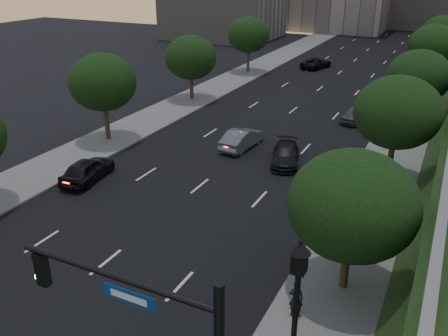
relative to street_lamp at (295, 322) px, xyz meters
The scene contains 21 objects.
ground 10.51m from the street_lamp, 167.41° to the right, with size 160.00×160.00×0.00m, color black.
road_surface 29.62m from the street_lamp, 109.68° to the left, with size 16.00×140.00×0.02m, color black.
sidewalk_right 27.90m from the street_lamp, 89.35° to the left, with size 4.50×140.00×0.15m, color slate.
sidewalk_left 34.43m from the street_lamp, 126.00° to the left, with size 4.50×140.00×0.15m, color slate.
tree_right_a 5.96m from the street_lamp, 86.37° to the left, with size 5.20×5.20×6.24m.
tree_right_b 17.88m from the street_lamp, 88.82° to the left, with size 5.20×5.20×6.74m.
tree_right_c 30.81m from the street_lamp, 89.32° to the left, with size 5.20×5.20×6.24m.
tree_right_d 44.82m from the street_lamp, 89.53° to the left, with size 5.20×5.20×6.74m.
tree_right_e 59.80m from the street_lamp, 89.65° to the left, with size 5.20×5.20×6.24m.
tree_left_b 25.73m from the street_lamp, 142.05° to the left, with size 5.00×5.00×6.71m.
tree_left_c 35.22m from the street_lamp, 125.11° to the left, with size 5.00×5.00×6.34m.
tree_left_d 47.36m from the street_lamp, 115.31° to the left, with size 5.00×5.00×6.71m.
street_lamp is the anchor object (origin of this frame).
sedan_near_left 19.32m from the street_lamp, 150.57° to the left, with size 1.75×4.36×1.48m, color black.
sedan_mid_left 21.64m from the street_lamp, 118.57° to the left, with size 1.54×4.43×1.46m, color slate.
sedan_far_left 50.77m from the street_lamp, 105.24° to the left, with size 2.23×4.83×1.34m, color black.
sedan_near_right 18.80m from the street_lamp, 110.05° to the left, with size 1.79×4.40×1.28m, color black.
sedan_far_right 29.46m from the street_lamp, 97.67° to the left, with size 1.73×4.29×1.46m, color #4D4F54.
pedestrian_a 3.66m from the street_lamp, 105.87° to the left, with size 0.56×0.37×1.55m, color black.
pedestrian_b 9.41m from the street_lamp, 86.42° to the left, with size 0.77×0.60×1.59m, color black.
pedestrian_c 8.94m from the street_lamp, 94.63° to the left, with size 0.92×0.38×1.58m, color black.
Camera 1 is at (13.04, -9.02, 12.89)m, focal length 38.00 mm.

